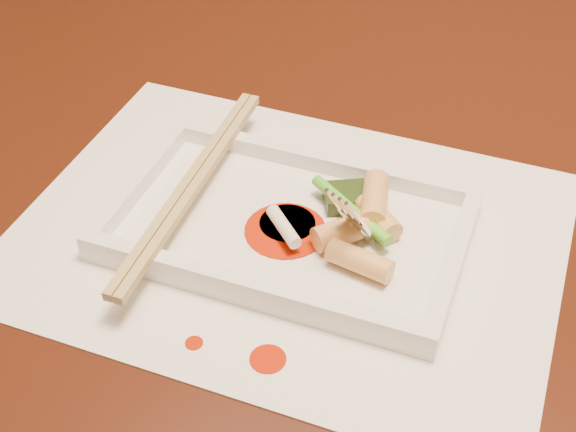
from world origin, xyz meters
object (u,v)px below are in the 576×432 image
(placemat, at_px, (288,235))
(plate_base, at_px, (288,230))
(table, at_px, (440,232))
(chopstick_a, at_px, (187,183))
(fork, at_px, (394,153))

(placemat, height_order, plate_base, plate_base)
(table, relative_size, plate_base, 5.38)
(plate_base, relative_size, chopstick_a, 1.04)
(placemat, xyz_separation_m, chopstick_a, (-0.08, 0.00, 0.03))
(fork, bearing_deg, placemat, -165.58)
(plate_base, height_order, fork, fork)
(chopstick_a, bearing_deg, placemat, 0.00)
(placemat, distance_m, fork, 0.11)
(chopstick_a, distance_m, fork, 0.16)
(plate_base, height_order, chopstick_a, chopstick_a)
(placemat, xyz_separation_m, fork, (0.07, 0.02, 0.08))
(chopstick_a, bearing_deg, plate_base, 0.00)
(table, relative_size, fork, 10.00)
(placemat, relative_size, fork, 2.86)
(table, xyz_separation_m, chopstick_a, (-0.18, -0.16, 0.13))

